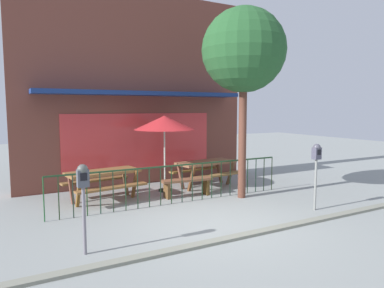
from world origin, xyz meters
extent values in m
plane|color=gray|center=(0.00, 0.00, 0.00)|extent=(40.00, 40.00, 0.00)
cube|color=#4B1E1D|center=(0.00, 4.54, 0.00)|extent=(7.29, 0.54, 0.01)
cube|color=brown|center=(0.00, 4.54, 2.94)|extent=(7.29, 0.50, 5.88)
cube|color=#D83838|center=(0.00, 4.28, 1.35)|extent=(4.74, 0.02, 1.70)
cube|color=navy|center=(0.00, 3.88, 2.79)|extent=(6.20, 0.81, 0.12)
cube|color=#1F3F22|center=(0.00, 1.72, 0.95)|extent=(6.12, 0.04, 0.04)
cylinder|color=#194F24|center=(-3.06, 1.72, 0.47)|extent=(0.02, 0.02, 0.95)
cylinder|color=#283E1F|center=(-2.77, 1.72, 0.47)|extent=(0.02, 0.02, 0.95)
cylinder|color=#29402E|center=(-2.48, 1.72, 0.47)|extent=(0.02, 0.02, 0.95)
cylinder|color=#1D4C1F|center=(-2.19, 1.72, 0.47)|extent=(0.02, 0.02, 0.95)
cylinder|color=#1D4A31|center=(-1.90, 1.72, 0.47)|extent=(0.02, 0.02, 0.95)
cylinder|color=#2A4229|center=(-1.60, 1.72, 0.47)|extent=(0.02, 0.02, 0.95)
cylinder|color=#2A512F|center=(-1.31, 1.72, 0.47)|extent=(0.02, 0.02, 0.95)
cylinder|color=#24482B|center=(-1.02, 1.72, 0.47)|extent=(0.02, 0.02, 0.95)
cylinder|color=#204A29|center=(-0.73, 1.72, 0.47)|extent=(0.02, 0.02, 0.95)
cylinder|color=#203E22|center=(-0.44, 1.72, 0.47)|extent=(0.02, 0.02, 0.95)
cylinder|color=#1D4221|center=(-0.15, 1.72, 0.47)|extent=(0.02, 0.02, 0.95)
cylinder|color=#1A3F2E|center=(0.15, 1.72, 0.47)|extent=(0.02, 0.02, 0.95)
cylinder|color=#1E4229|center=(0.44, 1.72, 0.47)|extent=(0.02, 0.02, 0.95)
cylinder|color=#204E2E|center=(0.73, 1.72, 0.47)|extent=(0.02, 0.02, 0.95)
cylinder|color=#194A26|center=(1.02, 1.72, 0.47)|extent=(0.02, 0.02, 0.95)
cylinder|color=#1B4524|center=(1.31, 1.72, 0.47)|extent=(0.02, 0.02, 0.95)
cylinder|color=#1F442D|center=(1.60, 1.72, 0.47)|extent=(0.02, 0.02, 0.95)
cylinder|color=#234D22|center=(1.90, 1.72, 0.47)|extent=(0.02, 0.02, 0.95)
cylinder|color=#1D4724|center=(2.19, 1.72, 0.47)|extent=(0.02, 0.02, 0.95)
cylinder|color=#224A30|center=(2.48, 1.72, 0.47)|extent=(0.02, 0.02, 0.95)
cylinder|color=#263E21|center=(2.77, 1.72, 0.47)|extent=(0.02, 0.02, 0.95)
cylinder|color=#2D4421|center=(3.06, 1.72, 0.47)|extent=(0.02, 0.02, 0.95)
cube|color=brown|center=(-1.55, 2.82, 0.74)|extent=(1.89, 1.02, 0.07)
cube|color=brown|center=(-1.47, 2.27, 0.44)|extent=(1.82, 0.52, 0.05)
cube|color=brown|center=(-1.63, 3.36, 0.44)|extent=(1.82, 0.52, 0.05)
cube|color=brown|center=(-2.24, 2.43, 0.37)|extent=(0.12, 0.36, 0.78)
cube|color=brown|center=(-2.32, 2.98, 0.37)|extent=(0.12, 0.36, 0.78)
cube|color=brown|center=(-0.78, 2.65, 0.37)|extent=(0.12, 0.36, 0.78)
cube|color=brown|center=(-0.86, 3.20, 0.37)|extent=(0.12, 0.36, 0.78)
cube|color=brown|center=(1.57, 2.95, 0.74)|extent=(1.88, 0.99, 0.07)
cube|color=brown|center=(1.64, 2.40, 0.44)|extent=(1.82, 0.49, 0.05)
cube|color=brown|center=(1.50, 3.49, 0.44)|extent=(1.82, 0.49, 0.05)
cube|color=brown|center=(0.87, 2.57, 0.37)|extent=(0.12, 0.36, 0.78)
cube|color=brown|center=(0.80, 3.13, 0.37)|extent=(0.12, 0.36, 0.78)
cube|color=brown|center=(2.34, 2.77, 0.37)|extent=(0.12, 0.36, 0.78)
cube|color=brown|center=(2.26, 3.32, 0.37)|extent=(0.12, 0.36, 0.78)
cylinder|color=black|center=(0.25, 3.02, 0.03)|extent=(0.36, 0.36, 0.05)
cylinder|color=#B1BDAE|center=(0.25, 3.02, 1.05)|extent=(0.04, 0.04, 2.10)
cone|color=red|center=(0.25, 3.02, 1.96)|extent=(1.71, 1.71, 0.39)
cube|color=brown|center=(0.52, 2.18, 0.45)|extent=(1.43, 0.46, 0.06)
cube|color=brown|center=(-0.04, 2.24, 0.23)|extent=(0.08, 0.29, 0.45)
cube|color=#543C1A|center=(1.07, 2.13, 0.23)|extent=(0.08, 0.29, 0.45)
cylinder|color=gray|center=(2.57, -0.33, 0.60)|extent=(0.06, 0.06, 1.19)
cube|color=#474657|center=(2.57, -0.33, 1.33)|extent=(0.18, 0.14, 0.27)
sphere|color=#494854|center=(2.57, -0.33, 1.47)|extent=(0.17, 0.17, 0.17)
cube|color=black|center=(2.57, -0.41, 1.36)|extent=(0.11, 0.01, 0.12)
cylinder|color=slate|center=(-2.64, -0.33, 0.56)|extent=(0.06, 0.06, 1.11)
cube|color=#4B4F58|center=(-2.64, -0.33, 1.25)|extent=(0.18, 0.14, 0.28)
sphere|color=#4E524D|center=(-2.64, -0.33, 1.39)|extent=(0.17, 0.17, 0.17)
cube|color=black|center=(-2.64, -0.40, 1.29)|extent=(0.11, 0.01, 0.12)
cylinder|color=brown|center=(1.76, 1.41, 1.62)|extent=(0.21, 0.21, 3.24)
sphere|color=#245329|center=(1.76, 1.41, 3.83)|extent=(2.15, 2.15, 2.15)
cube|color=gray|center=(0.00, -0.93, 0.00)|extent=(10.21, 0.20, 0.11)
camera|label=1|loc=(-3.69, -5.92, 2.36)|focal=32.49mm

